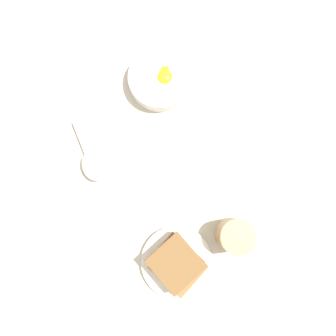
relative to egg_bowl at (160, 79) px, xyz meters
The scene contains 6 objects.
ground_plane 0.20m from the egg_bowl, 151.21° to the right, with size 3.00×3.00×0.00m, color beige.
egg_bowl is the anchor object (origin of this frame).
toast_plate 0.46m from the egg_bowl, 151.07° to the right, with size 0.17×0.17×0.02m.
toast_sandwich 0.46m from the egg_bowl, 151.21° to the right, with size 0.14×0.14×0.05m.
soup_spoon 0.27m from the egg_bowl, 165.02° to the left, with size 0.14×0.14×0.03m.
drinking_cup 0.43m from the egg_bowl, 132.01° to the right, with size 0.08×0.08×0.09m.
Camera 1 is at (-0.12, -0.06, 0.82)m, focal length 35.00 mm.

